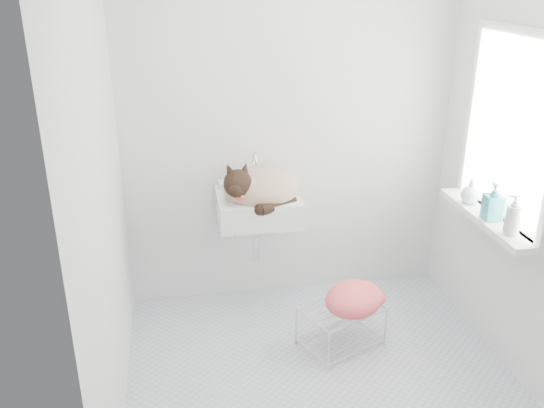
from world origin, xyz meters
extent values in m
cube|color=silver|center=(0.00, 0.00, 0.00)|extent=(2.20, 2.00, 0.02)
cube|color=silver|center=(0.00, 1.00, 1.25)|extent=(2.20, 0.02, 2.50)
cube|color=silver|center=(1.10, 0.00, 1.25)|extent=(0.02, 2.00, 2.50)
cube|color=silver|center=(-1.10, 0.00, 1.25)|extent=(0.02, 2.00, 2.50)
cube|color=white|center=(1.09, 0.20, 1.35)|extent=(0.01, 0.80, 1.00)
cube|color=white|center=(1.07, 0.20, 1.35)|extent=(0.04, 0.90, 1.10)
cube|color=white|center=(1.01, 0.20, 0.83)|extent=(0.16, 0.88, 0.04)
cube|color=white|center=(-0.25, 0.74, 0.85)|extent=(0.51, 0.45, 0.21)
ellipsoid|color=tan|center=(-0.22, 0.73, 0.88)|extent=(0.54, 0.48, 0.25)
sphere|color=black|center=(-0.40, 0.65, 0.99)|extent=(0.20, 0.20, 0.18)
torus|color=#D6461F|center=(-0.38, 0.65, 0.94)|extent=(0.18, 0.18, 0.07)
cube|color=silver|center=(0.19, 0.27, 0.15)|extent=(0.54, 0.47, 0.27)
ellipsoid|color=gold|center=(0.25, 0.22, 0.30)|extent=(0.48, 0.46, 0.16)
imported|color=silver|center=(1.00, -0.06, 0.85)|extent=(0.09, 0.09, 0.19)
imported|color=teal|center=(1.00, 0.14, 0.85)|extent=(0.10, 0.11, 0.22)
imported|color=white|center=(1.00, 0.39, 0.85)|extent=(0.15, 0.15, 0.15)
camera|label=1|loc=(-0.73, -2.61, 2.18)|focal=38.09mm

